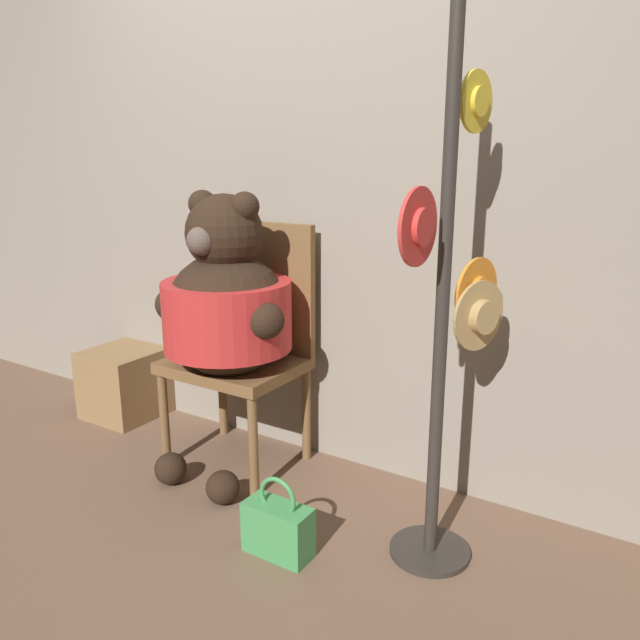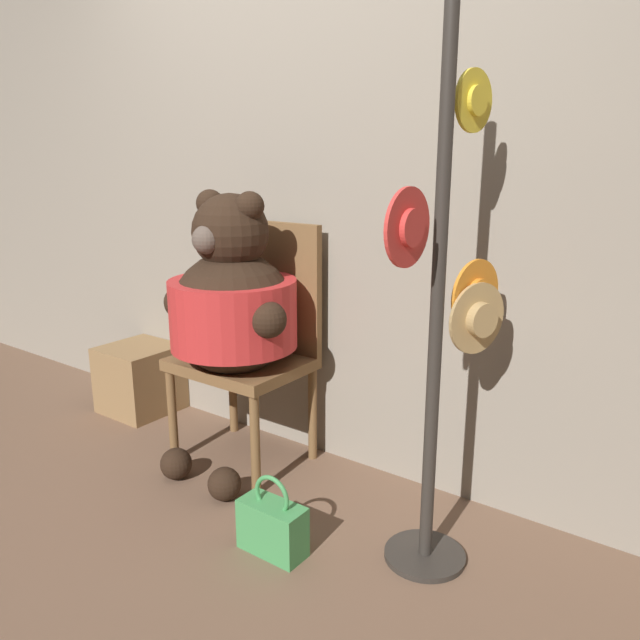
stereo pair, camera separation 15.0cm
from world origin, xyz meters
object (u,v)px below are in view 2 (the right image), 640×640
Objects in this scene: chair at (254,335)px; hat_display_rack at (447,328)px; teddy_bear at (232,306)px; handbag_on_ground at (273,525)px.

hat_display_rack reaches higher than chair.
teddy_bear is (0.03, -0.16, 0.17)m from chair.
hat_display_rack reaches higher than handbag_on_ground.
hat_display_rack is at bearing -11.89° from chair.
handbag_on_ground is (0.52, -0.37, -0.64)m from teddy_bear.
teddy_bear reaches higher than chair.
teddy_bear is 0.68× the size of hat_display_rack.
hat_display_rack is 0.92m from handbag_on_ground.
hat_display_rack is at bearing 34.59° from handbag_on_ground.
chair is 1.07m from hat_display_rack.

